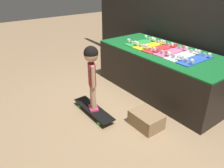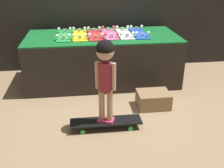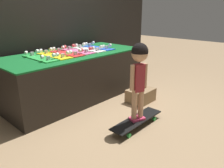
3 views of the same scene
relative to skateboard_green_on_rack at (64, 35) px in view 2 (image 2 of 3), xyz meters
The scene contains 11 objects.
ground_plane 1.08m from the skateboard_green_on_rack, 45.21° to the right, with size 16.00×16.00×0.00m, color #9E7F5B.
display_rack 0.67m from the skateboard_green_on_rack, ahead, with size 2.22×0.99×0.72m.
skateboard_green_on_rack is the anchor object (origin of this frame).
skateboard_yellow_on_rack 0.22m from the skateboard_green_on_rack, ahead, with size 0.20×0.63×0.09m.
skateboard_red_on_rack 0.44m from the skateboard_green_on_rack, ahead, with size 0.20×0.63×0.09m.
skateboard_pink_on_rack 0.66m from the skateboard_green_on_rack, ahead, with size 0.20×0.63×0.09m.
skateboard_white_on_rack 0.88m from the skateboard_green_on_rack, ahead, with size 0.20×0.63×0.09m.
skateboard_blue_on_rack 1.10m from the skateboard_green_on_rack, ahead, with size 0.20×0.63×0.09m.
skateboard_on_floor 1.54m from the skateboard_green_on_rack, 70.62° to the right, with size 0.79×0.20×0.09m.
child 1.39m from the skateboard_green_on_rack, 70.62° to the right, with size 0.21×0.19×0.92m.
storage_box 1.57m from the skateboard_green_on_rack, 39.08° to the right, with size 0.40×0.31×0.20m.
Camera 2 is at (-0.33, -3.21, 1.68)m, focal length 42.00 mm.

